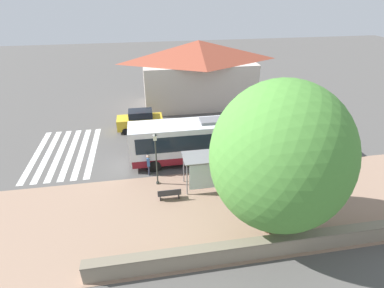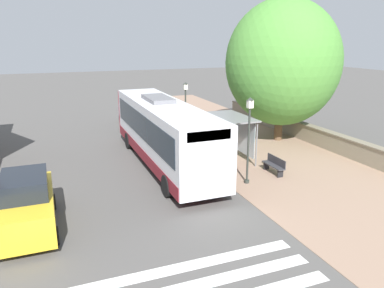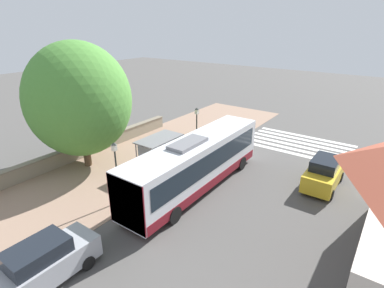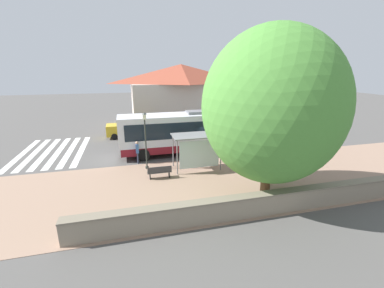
{
  "view_description": "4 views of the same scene",
  "coord_description": "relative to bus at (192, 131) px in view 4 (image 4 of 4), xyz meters",
  "views": [
    {
      "loc": [
        -19.26,
        6.34,
        13.15
      ],
      "look_at": [
        0.21,
        3.0,
        2.48
      ],
      "focal_mm": 28.0,
      "sensor_mm": 36.0,
      "label": 1
    },
    {
      "loc": [
        7.61,
        20.46,
        6.75
      ],
      "look_at": [
        0.46,
        2.16,
        1.15
      ],
      "focal_mm": 35.0,
      "sensor_mm": 36.0,
      "label": 2
    },
    {
      "loc": [
        11.86,
        -12.71,
        10.21
      ],
      "look_at": [
        -0.27,
        4.17,
        1.82
      ],
      "focal_mm": 28.0,
      "sensor_mm": 36.0,
      "label": 3
    },
    {
      "loc": [
        -18.73,
        6.97,
        7.13
      ],
      "look_at": [
        0.12,
        2.08,
        1.29
      ],
      "focal_mm": 24.0,
      "sensor_mm": 36.0,
      "label": 4
    }
  ],
  "objects": [
    {
      "name": "ground_plane",
      "position": [
        -1.91,
        -1.61,
        -1.88
      ],
      "size": [
        120.0,
        120.0,
        0.0
      ],
      "primitive_type": "plane",
      "color": "#514F4C",
      "rests_on": "ground"
    },
    {
      "name": "street_lamp_far",
      "position": [
        -2.87,
        4.16,
        0.6
      ],
      "size": [
        0.28,
        0.28,
        4.16
      ],
      "color": "#2D332D",
      "rests_on": "ground"
    },
    {
      "name": "bus",
      "position": [
        0.0,
        0.0,
        0.0
      ],
      "size": [
        2.61,
        12.17,
        3.62
      ],
      "color": "silver",
      "rests_on": "ground"
    },
    {
      "name": "stone_wall",
      "position": [
        -10.46,
        -1.61,
        -1.29
      ],
      "size": [
        0.6,
        20.0,
        1.15
      ],
      "color": "gray",
      "rests_on": "ground"
    },
    {
      "name": "bus_shelter",
      "position": [
        -3.88,
        0.64,
        0.27
      ],
      "size": [
        1.89,
        3.46,
        2.55
      ],
      "color": "slate",
      "rests_on": "ground"
    },
    {
      "name": "parked_car_behind_bus",
      "position": [
        -0.7,
        -10.13,
        -0.92
      ],
      "size": [
        1.9,
        4.59,
        1.97
      ],
      "color": "#9EA0A8",
      "rests_on": "ground"
    },
    {
      "name": "background_building",
      "position": [
        12.97,
        -1.88,
        2.0
      ],
      "size": [
        6.85,
        13.31,
        7.52
      ],
      "color": "beige",
      "rests_on": "ground"
    },
    {
      "name": "crosswalk_stripes",
      "position": [
        3.09,
        11.86,
        -1.87
      ],
      "size": [
        9.0,
        5.25,
        0.01
      ],
      "color": "silver",
      "rests_on": "ground"
    },
    {
      "name": "bench",
      "position": [
        -4.83,
        3.49,
        -1.4
      ],
      "size": [
        0.4,
        1.6,
        0.88
      ],
      "color": "#333338",
      "rests_on": "ground"
    },
    {
      "name": "street_lamp_near",
      "position": [
        -2.82,
        -4.14,
        0.48
      ],
      "size": [
        0.28,
        0.28,
        3.96
      ],
      "color": "#2D332D",
      "rests_on": "ground"
    },
    {
      "name": "shade_tree",
      "position": [
        -8.76,
        -2.04,
        3.29
      ],
      "size": [
        7.39,
        7.39,
        9.24
      ],
      "color": "brown",
      "rests_on": "ground"
    },
    {
      "name": "parked_car_far_lane",
      "position": [
        6.76,
        5.21,
        -0.88
      ],
      "size": [
        1.95,
        4.47,
        2.06
      ],
      "color": "gold",
      "rests_on": "ground"
    },
    {
      "name": "sidewalk_plaza",
      "position": [
        -6.41,
        -1.61,
        -1.87
      ],
      "size": [
        9.0,
        44.0,
        0.02
      ],
      "color": "#937560",
      "rests_on": "ground"
    },
    {
      "name": "pedestrian",
      "position": [
        -1.56,
        4.74,
        -0.84
      ],
      "size": [
        0.34,
        0.23,
        1.76
      ],
      "color": "#2D3347",
      "rests_on": "ground"
    }
  ]
}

